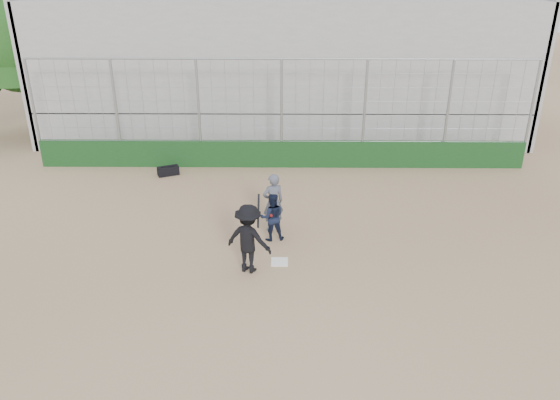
{
  "coord_description": "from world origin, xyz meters",
  "views": [
    {
      "loc": [
        0.14,
        -12.28,
        7.37
      ],
      "look_at": [
        0.0,
        1.4,
        1.15
      ],
      "focal_mm": 35.0,
      "sensor_mm": 36.0,
      "label": 1
    }
  ],
  "objects_px": {
    "umpire": "(273,205)",
    "equipment_bag": "(168,171)",
    "batter_at_plate": "(249,239)",
    "catcher_crouched": "(272,224)"
  },
  "relations": [
    {
      "from": "catcher_crouched",
      "to": "equipment_bag",
      "type": "distance_m",
      "value": 6.23
    },
    {
      "from": "batter_at_plate",
      "to": "catcher_crouched",
      "type": "height_order",
      "value": "batter_at_plate"
    },
    {
      "from": "catcher_crouched",
      "to": "umpire",
      "type": "xyz_separation_m",
      "value": [
        0.02,
        0.63,
        0.3
      ]
    },
    {
      "from": "catcher_crouched",
      "to": "equipment_bag",
      "type": "relative_size",
      "value": 1.19
    },
    {
      "from": "batter_at_plate",
      "to": "umpire",
      "type": "bearing_deg",
      "value": 76.01
    },
    {
      "from": "umpire",
      "to": "equipment_bag",
      "type": "xyz_separation_m",
      "value": [
        -3.9,
        4.23,
        -0.62
      ]
    },
    {
      "from": "batter_at_plate",
      "to": "umpire",
      "type": "height_order",
      "value": "batter_at_plate"
    },
    {
      "from": "batter_at_plate",
      "to": "umpire",
      "type": "relative_size",
      "value": 1.25
    },
    {
      "from": "catcher_crouched",
      "to": "umpire",
      "type": "distance_m",
      "value": 0.7
    },
    {
      "from": "umpire",
      "to": "batter_at_plate",
      "type": "bearing_deg",
      "value": 52.45
    }
  ]
}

